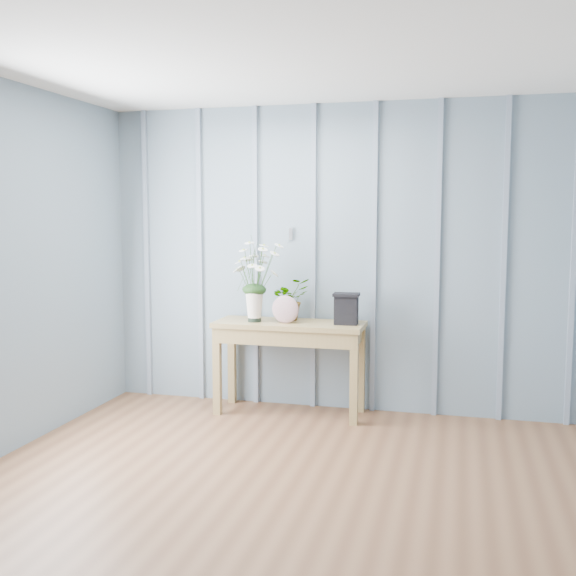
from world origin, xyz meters
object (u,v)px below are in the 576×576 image
(daisy_vase, at_px, (254,270))
(carved_box, at_px, (346,308))
(felt_disc_vessel, at_px, (285,309))
(sideboard, at_px, (290,336))

(daisy_vase, xyz_separation_m, carved_box, (0.74, 0.05, -0.29))
(daisy_vase, relative_size, felt_disc_vessel, 3.00)
(felt_disc_vessel, distance_m, carved_box, 0.48)
(daisy_vase, bearing_deg, felt_disc_vessel, -2.77)
(sideboard, xyz_separation_m, carved_box, (0.46, -0.00, 0.24))
(sideboard, distance_m, carved_box, 0.52)
(carved_box, bearing_deg, sideboard, 179.87)
(sideboard, xyz_separation_m, felt_disc_vessel, (-0.02, -0.07, 0.23))
(felt_disc_vessel, bearing_deg, sideboard, 80.01)
(daisy_vase, distance_m, felt_disc_vessel, 0.40)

